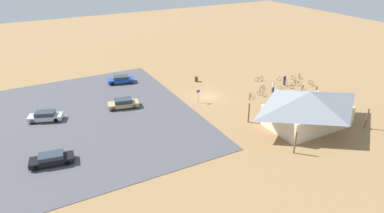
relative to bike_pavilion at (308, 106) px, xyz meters
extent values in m
plane|color=#937047|center=(6.57, -14.70, -2.78)|extent=(160.00, 160.00, 0.00)
cube|color=#4C4C51|center=(30.23, -15.98, -2.75)|extent=(38.33, 34.00, 0.05)
cube|color=beige|center=(0.00, 0.00, -1.35)|extent=(10.36, 6.53, 2.85)
pyramid|color=gray|center=(0.00, 0.00, 1.09)|extent=(12.98, 9.14, 2.02)
cylinder|color=brown|center=(-6.29, -4.38, -1.35)|extent=(0.20, 0.20, 2.85)
cylinder|color=brown|center=(6.29, -4.38, -1.35)|extent=(0.20, 0.20, 2.85)
cylinder|color=brown|center=(-6.29, 4.38, -1.35)|extent=(0.20, 0.20, 2.85)
cylinder|color=brown|center=(6.29, 4.38, -1.35)|extent=(0.20, 0.20, 2.85)
cylinder|color=brown|center=(5.01, -21.33, -2.33)|extent=(0.60, 0.60, 0.90)
cylinder|color=#99999E|center=(9.19, -13.23, -1.68)|extent=(0.08, 0.08, 2.20)
cube|color=#1959B2|center=(9.19, -13.23, -0.88)|extent=(0.56, 0.04, 0.40)
torus|color=black|center=(-9.30, -9.72, -2.45)|extent=(0.56, 0.39, 0.65)
torus|color=black|center=(-8.45, -9.17, -2.45)|extent=(0.56, 0.39, 0.65)
cylinder|color=#2347B7|center=(-8.87, -9.45, -2.35)|extent=(0.80, 0.54, 0.04)
cylinder|color=#2347B7|center=(-9.02, -9.55, -2.27)|extent=(0.04, 0.04, 0.36)
cube|color=black|center=(-9.02, -9.55, -2.09)|extent=(0.21, 0.18, 0.05)
cylinder|color=#2347B7|center=(-8.53, -9.23, -2.25)|extent=(0.04, 0.04, 0.40)
cylinder|color=black|center=(-8.53, -9.23, -2.05)|extent=(0.29, 0.42, 0.03)
torus|color=black|center=(-8.86, -13.70, -2.44)|extent=(0.47, 0.52, 0.66)
torus|color=black|center=(-8.19, -14.46, -2.44)|extent=(0.47, 0.52, 0.66)
cylinder|color=yellow|center=(-8.53, -14.08, -2.33)|extent=(0.64, 0.72, 0.04)
cylinder|color=yellow|center=(-8.65, -13.94, -2.22)|extent=(0.04, 0.04, 0.44)
cube|color=black|center=(-8.65, -13.94, -2.00)|extent=(0.19, 0.20, 0.05)
cylinder|color=yellow|center=(-8.26, -14.38, -2.21)|extent=(0.04, 0.04, 0.47)
cylinder|color=black|center=(-8.26, -14.38, -1.97)|extent=(0.38, 0.34, 0.03)
torus|color=black|center=(-11.57, -9.73, -2.44)|extent=(0.18, 0.66, 0.67)
torus|color=black|center=(-11.77, -10.67, -2.44)|extent=(0.18, 0.66, 0.67)
cylinder|color=orange|center=(-11.67, -10.20, -2.33)|extent=(0.22, 0.87, 0.04)
cylinder|color=orange|center=(-11.63, -10.03, -2.22)|extent=(0.04, 0.04, 0.43)
cube|color=black|center=(-11.63, -10.03, -2.01)|extent=(0.12, 0.21, 0.05)
cylinder|color=orange|center=(-11.75, -10.57, -2.22)|extent=(0.04, 0.04, 0.43)
cylinder|color=black|center=(-11.75, -10.57, -2.01)|extent=(0.48, 0.13, 0.03)
torus|color=black|center=(-1.31, -10.18, -2.44)|extent=(0.31, 0.63, 0.67)
torus|color=black|center=(-0.91, -11.09, -2.44)|extent=(0.31, 0.63, 0.67)
cylinder|color=#722D9E|center=(-1.11, -10.64, -2.33)|extent=(0.40, 0.86, 0.04)
cylinder|color=#722D9E|center=(-1.18, -10.47, -2.24)|extent=(0.04, 0.04, 0.40)
cube|color=black|center=(-1.18, -10.47, -2.04)|extent=(0.15, 0.22, 0.05)
cylinder|color=#722D9E|center=(-0.95, -11.00, -2.24)|extent=(0.04, 0.04, 0.40)
cylinder|color=black|center=(-0.95, -11.00, -2.04)|extent=(0.45, 0.22, 0.03)
torus|color=black|center=(0.66, -11.12, -2.41)|extent=(0.58, 0.50, 0.73)
torus|color=black|center=(1.43, -10.47, -2.41)|extent=(0.58, 0.50, 0.73)
cylinder|color=#1E7F38|center=(1.04, -10.80, -2.29)|extent=(0.74, 0.63, 0.04)
cylinder|color=#1E7F38|center=(0.90, -10.91, -2.22)|extent=(0.04, 0.04, 0.38)
cube|color=black|center=(0.90, -10.91, -2.03)|extent=(0.20, 0.19, 0.05)
cylinder|color=#1E7F38|center=(1.35, -10.54, -2.17)|extent=(0.04, 0.04, 0.49)
cylinder|color=black|center=(1.35, -10.54, -1.92)|extent=(0.33, 0.39, 0.03)
torus|color=black|center=(-9.86, -11.14, -2.43)|extent=(0.69, 0.17, 0.70)
torus|color=black|center=(-8.87, -11.34, -2.43)|extent=(0.69, 0.17, 0.70)
cylinder|color=red|center=(-9.36, -11.24, -2.31)|extent=(0.91, 0.22, 0.04)
cylinder|color=red|center=(-9.54, -11.21, -2.20)|extent=(0.04, 0.04, 0.45)
cube|color=black|center=(-9.54, -11.21, -1.97)|extent=(0.21, 0.12, 0.05)
cylinder|color=red|center=(-8.97, -11.32, -2.19)|extent=(0.04, 0.04, 0.47)
cylinder|color=black|center=(-8.97, -11.32, -1.96)|extent=(0.13, 0.48, 0.03)
torus|color=black|center=(-3.45, -12.86, -2.45)|extent=(0.63, 0.24, 0.65)
torus|color=black|center=(-2.47, -12.54, -2.45)|extent=(0.63, 0.24, 0.65)
cylinder|color=black|center=(-2.96, -12.70, -2.34)|extent=(0.91, 0.33, 0.04)
cylinder|color=black|center=(-3.13, -12.76, -2.25)|extent=(0.04, 0.04, 0.40)
cube|color=black|center=(-3.13, -12.76, -2.05)|extent=(0.21, 0.14, 0.05)
cylinder|color=black|center=(-2.57, -12.57, -2.21)|extent=(0.04, 0.04, 0.47)
cylinder|color=black|center=(-2.57, -12.57, -1.98)|extent=(0.18, 0.47, 0.03)
torus|color=black|center=(-5.32, -11.19, -2.40)|extent=(0.18, 0.73, 0.74)
torus|color=black|center=(-5.13, -10.18, -2.40)|extent=(0.18, 0.73, 0.74)
cylinder|color=#B7B7BC|center=(-5.23, -10.69, -2.28)|extent=(0.22, 0.94, 0.04)
cylinder|color=#B7B7BC|center=(-5.26, -10.87, -2.19)|extent=(0.04, 0.04, 0.43)
cube|color=black|center=(-5.26, -10.87, -1.97)|extent=(0.12, 0.21, 0.05)
cylinder|color=#B7B7BC|center=(-5.15, -10.28, -2.19)|extent=(0.04, 0.04, 0.43)
cylinder|color=black|center=(-5.15, -10.28, -1.97)|extent=(0.48, 0.12, 0.03)
torus|color=black|center=(-7.19, -11.61, -2.40)|extent=(0.29, 0.72, 0.75)
torus|color=black|center=(-7.54, -10.65, -2.40)|extent=(0.29, 0.72, 0.75)
cylinder|color=silver|center=(-7.36, -11.13, -2.27)|extent=(0.35, 0.90, 0.04)
cylinder|color=silver|center=(-7.30, -11.30, -2.16)|extent=(0.04, 0.04, 0.48)
cube|color=black|center=(-7.30, -11.30, -1.92)|extent=(0.14, 0.22, 0.05)
cylinder|color=silver|center=(-7.50, -10.74, -2.15)|extent=(0.04, 0.04, 0.49)
cylinder|color=black|center=(-7.50, -10.74, -1.91)|extent=(0.46, 0.19, 0.03)
torus|color=black|center=(-12.65, -14.11, -2.44)|extent=(0.42, 0.58, 0.67)
torus|color=black|center=(-12.07, -13.29, -2.44)|extent=(0.42, 0.58, 0.67)
cylinder|color=#197A7F|center=(-12.36, -13.70, -2.33)|extent=(0.56, 0.78, 0.04)
cylinder|color=#197A7F|center=(-12.46, -13.85, -2.23)|extent=(0.04, 0.04, 0.42)
cube|color=black|center=(-12.46, -13.85, -2.02)|extent=(0.18, 0.21, 0.05)
cylinder|color=#197A7F|center=(-12.13, -13.37, -2.21)|extent=(0.04, 0.04, 0.46)
cylinder|color=black|center=(-12.13, -13.37, -1.98)|extent=(0.41, 0.30, 0.03)
torus|color=black|center=(-4.48, -16.12, -2.41)|extent=(0.73, 0.10, 0.73)
torus|color=black|center=(-5.53, -16.04, -2.41)|extent=(0.73, 0.10, 0.73)
cylinder|color=#2347B7|center=(-5.01, -16.08, -2.29)|extent=(0.96, 0.11, 0.04)
cylinder|color=#2347B7|center=(-4.82, -16.09, -2.20)|extent=(0.04, 0.04, 0.43)
cube|color=black|center=(-4.82, -16.09, -1.98)|extent=(0.21, 0.10, 0.05)
cylinder|color=#2347B7|center=(-5.42, -16.05, -2.17)|extent=(0.04, 0.04, 0.47)
cylinder|color=black|center=(-5.42, -16.05, -1.94)|extent=(0.07, 0.48, 0.03)
torus|color=black|center=(-10.38, -12.75, -2.41)|extent=(0.24, 0.72, 0.74)
torus|color=black|center=(-10.67, -13.77, -2.41)|extent=(0.24, 0.72, 0.74)
cylinder|color=yellow|center=(-10.53, -13.26, -2.29)|extent=(0.31, 0.95, 0.04)
cylinder|color=yellow|center=(-10.47, -13.08, -2.19)|extent=(0.04, 0.04, 0.44)
cube|color=black|center=(-10.47, -13.08, -1.97)|extent=(0.13, 0.21, 0.05)
cylinder|color=yellow|center=(-10.64, -13.67, -2.15)|extent=(0.04, 0.04, 0.51)
cylinder|color=black|center=(-10.64, -13.67, -1.89)|extent=(0.47, 0.17, 0.03)
cube|color=#BCBCC1|center=(30.65, -17.99, -2.21)|extent=(4.81, 3.21, 0.60)
cube|color=#2D3842|center=(30.65, -17.99, -1.63)|extent=(2.89, 2.33, 0.55)
cylinder|color=black|center=(32.35, -17.79, -2.41)|extent=(0.68, 0.43, 0.64)
cylinder|color=black|center=(31.81, -19.25, -2.41)|extent=(0.68, 0.43, 0.64)
cylinder|color=black|center=(29.50, -16.74, -2.41)|extent=(0.68, 0.43, 0.64)
cylinder|color=black|center=(28.96, -18.20, -2.41)|extent=(0.68, 0.43, 0.64)
cube|color=#1E42B2|center=(17.10, -26.90, -2.21)|extent=(4.75, 2.87, 0.59)
cube|color=#2D3842|center=(17.10, -26.90, -1.67)|extent=(2.80, 2.18, 0.50)
cylinder|color=black|center=(18.76, -26.47, -2.41)|extent=(0.67, 0.37, 0.64)
cylinder|color=black|center=(18.36, -28.06, -2.41)|extent=(0.67, 0.37, 0.64)
cylinder|color=black|center=(15.83, -25.74, -2.41)|extent=(0.67, 0.37, 0.64)
cylinder|color=black|center=(15.44, -27.33, -2.41)|extent=(0.67, 0.37, 0.64)
cube|color=black|center=(31.39, -6.63, -2.22)|extent=(4.87, 2.57, 0.57)
cube|color=#2D3842|center=(31.39, -6.63, -1.69)|extent=(2.82, 2.01, 0.48)
cylinder|color=black|center=(33.07, -6.11, -2.41)|extent=(0.67, 0.33, 0.64)
cylinder|color=black|center=(32.80, -7.68, -2.41)|extent=(0.67, 0.33, 0.64)
cylinder|color=black|center=(29.97, -5.57, -2.41)|extent=(0.67, 0.33, 0.64)
cylinder|color=black|center=(29.70, -7.14, -2.41)|extent=(0.67, 0.33, 0.64)
cube|color=tan|center=(19.88, -16.95, -2.21)|extent=(4.77, 2.75, 0.58)
cube|color=#2D3842|center=(19.88, -16.95, -1.63)|extent=(2.79, 2.11, 0.58)
cylinder|color=black|center=(21.54, -16.48, -2.41)|extent=(0.67, 0.35, 0.64)
cylinder|color=black|center=(21.20, -18.06, -2.41)|extent=(0.67, 0.35, 0.64)
cylinder|color=black|center=(18.57, -15.83, -2.41)|extent=(0.67, 0.35, 0.64)
cylinder|color=black|center=(18.22, -17.41, -2.41)|extent=(0.67, 0.35, 0.64)
cube|color=#2D3347|center=(-7.67, -12.57, -2.32)|extent=(0.24, 0.32, 0.91)
cylinder|color=black|center=(-7.67, -12.57, -1.53)|extent=(0.36, 0.36, 0.66)
sphere|color=tan|center=(-7.67, -12.57, -1.08)|extent=(0.24, 0.24, 0.24)
cube|color=#2D3347|center=(-3.73, -10.98, -2.32)|extent=(0.34, 0.27, 0.91)
cylinder|color=silver|center=(-3.73, -10.98, -1.54)|extent=(0.36, 0.36, 0.64)
sphere|color=tan|center=(-3.73, -10.98, -1.11)|extent=(0.24, 0.24, 0.24)
camera|label=1|loc=(32.56, 27.96, 18.94)|focal=31.53mm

